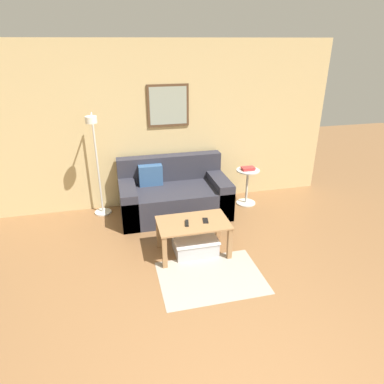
{
  "coord_description": "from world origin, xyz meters",
  "views": [
    {
      "loc": [
        -0.78,
        -1.44,
        2.53
      ],
      "look_at": [
        0.11,
        2.2,
        0.85
      ],
      "focal_mm": 32.0,
      "sensor_mm": 36.0,
      "label": 1
    }
  ],
  "objects_px": {
    "couch": "(174,195)",
    "side_table": "(247,183)",
    "coffee_table": "(193,228)",
    "floor_lamp": "(96,160)",
    "book_stack": "(248,169)",
    "storage_bin": "(195,244)",
    "cell_phone": "(205,221)",
    "remote_control": "(187,223)"
  },
  "relations": [
    {
      "from": "couch",
      "to": "remote_control",
      "type": "xyz_separation_m",
      "value": [
        -0.06,
        -1.18,
        0.15
      ]
    },
    {
      "from": "couch",
      "to": "coffee_table",
      "type": "height_order",
      "value": "couch"
    },
    {
      "from": "floor_lamp",
      "to": "book_stack",
      "type": "xyz_separation_m",
      "value": [
        2.34,
        -0.07,
        -0.32
      ]
    },
    {
      "from": "couch",
      "to": "storage_bin",
      "type": "relative_size",
      "value": 2.96
    },
    {
      "from": "book_stack",
      "to": "remote_control",
      "type": "relative_size",
      "value": 1.42
    },
    {
      "from": "couch",
      "to": "remote_control",
      "type": "height_order",
      "value": "couch"
    },
    {
      "from": "floor_lamp",
      "to": "book_stack",
      "type": "bearing_deg",
      "value": -1.82
    },
    {
      "from": "storage_bin",
      "to": "cell_phone",
      "type": "xyz_separation_m",
      "value": [
        0.13,
        -0.01,
        0.34
      ]
    },
    {
      "from": "storage_bin",
      "to": "coffee_table",
      "type": "bearing_deg",
      "value": -166.24
    },
    {
      "from": "coffee_table",
      "to": "book_stack",
      "type": "relative_size",
      "value": 4.21
    },
    {
      "from": "coffee_table",
      "to": "floor_lamp",
      "type": "bearing_deg",
      "value": 131.64
    },
    {
      "from": "side_table",
      "to": "book_stack",
      "type": "distance_m",
      "value": 0.26
    },
    {
      "from": "couch",
      "to": "coffee_table",
      "type": "distance_m",
      "value": 1.15
    },
    {
      "from": "side_table",
      "to": "coffee_table",
      "type": "bearing_deg",
      "value": -135.4
    },
    {
      "from": "remote_control",
      "to": "floor_lamp",
      "type": "bearing_deg",
      "value": 139.93
    },
    {
      "from": "remote_control",
      "to": "cell_phone",
      "type": "relative_size",
      "value": 1.07
    },
    {
      "from": "couch",
      "to": "book_stack",
      "type": "height_order",
      "value": "couch"
    },
    {
      "from": "coffee_table",
      "to": "cell_phone",
      "type": "relative_size",
      "value": 6.39
    },
    {
      "from": "coffee_table",
      "to": "storage_bin",
      "type": "bearing_deg",
      "value": 13.76
    },
    {
      "from": "storage_bin",
      "to": "cell_phone",
      "type": "bearing_deg",
      "value": -6.43
    },
    {
      "from": "storage_bin",
      "to": "book_stack",
      "type": "xyz_separation_m",
      "value": [
        1.18,
        1.19,
        0.51
      ]
    },
    {
      "from": "storage_bin",
      "to": "floor_lamp",
      "type": "distance_m",
      "value": 1.9
    },
    {
      "from": "storage_bin",
      "to": "remote_control",
      "type": "height_order",
      "value": "remote_control"
    },
    {
      "from": "coffee_table",
      "to": "storage_bin",
      "type": "height_order",
      "value": "coffee_table"
    },
    {
      "from": "couch",
      "to": "floor_lamp",
      "type": "bearing_deg",
      "value": 173.63
    },
    {
      "from": "storage_bin",
      "to": "side_table",
      "type": "height_order",
      "value": "side_table"
    },
    {
      "from": "book_stack",
      "to": "coffee_table",
      "type": "bearing_deg",
      "value": -135.3
    },
    {
      "from": "coffee_table",
      "to": "floor_lamp",
      "type": "height_order",
      "value": "floor_lamp"
    },
    {
      "from": "storage_bin",
      "to": "floor_lamp",
      "type": "bearing_deg",
      "value": 132.46
    },
    {
      "from": "coffee_table",
      "to": "floor_lamp",
      "type": "distance_m",
      "value": 1.8
    },
    {
      "from": "couch",
      "to": "book_stack",
      "type": "relative_size",
      "value": 7.78
    },
    {
      "from": "storage_bin",
      "to": "floor_lamp",
      "type": "relative_size",
      "value": 0.35
    },
    {
      "from": "storage_bin",
      "to": "remote_control",
      "type": "relative_size",
      "value": 3.73
    },
    {
      "from": "coffee_table",
      "to": "book_stack",
      "type": "distance_m",
      "value": 1.72
    },
    {
      "from": "couch",
      "to": "cell_phone",
      "type": "xyz_separation_m",
      "value": [
        0.19,
        -1.16,
        0.15
      ]
    },
    {
      "from": "floor_lamp",
      "to": "cell_phone",
      "type": "height_order",
      "value": "floor_lamp"
    },
    {
      "from": "side_table",
      "to": "remote_control",
      "type": "distance_m",
      "value": 1.79
    },
    {
      "from": "floor_lamp",
      "to": "side_table",
      "type": "relative_size",
      "value": 2.67
    },
    {
      "from": "book_stack",
      "to": "floor_lamp",
      "type": "bearing_deg",
      "value": 178.18
    },
    {
      "from": "couch",
      "to": "side_table",
      "type": "distance_m",
      "value": 1.25
    },
    {
      "from": "book_stack",
      "to": "cell_phone",
      "type": "bearing_deg",
      "value": -131.13
    },
    {
      "from": "storage_bin",
      "to": "couch",
      "type": "bearing_deg",
      "value": 92.91
    }
  ]
}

